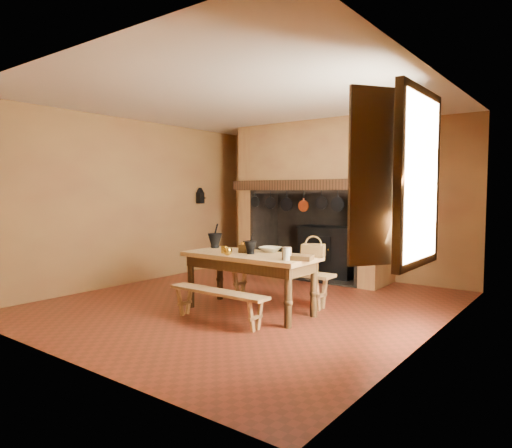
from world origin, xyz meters
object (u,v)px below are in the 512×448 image
at_px(iron_range, 329,251).
at_px(work_table, 250,263).
at_px(coffee_grinder, 244,248).
at_px(wicker_basket, 313,250).
at_px(bench_front, 218,299).
at_px(mixing_bowl, 270,249).

relative_size(iron_range, work_table, 0.91).
distance_m(coffee_grinder, wicker_basket, 0.94).
xyz_separation_m(iron_range, bench_front, (0.34, -3.42, -0.19)).
relative_size(bench_front, mixing_bowl, 4.91).
distance_m(work_table, coffee_grinder, 0.23).
relative_size(work_table, bench_front, 1.27).
bearing_deg(bench_front, work_table, 90.00).
distance_m(work_table, bench_front, 0.72).
bearing_deg(bench_front, mixing_bowl, 83.02).
bearing_deg(mixing_bowl, work_table, -110.87).
height_order(bench_front, coffee_grinder, coffee_grinder).
bearing_deg(wicker_basket, coffee_grinder, 176.49).
height_order(work_table, wicker_basket, wicker_basket).
bearing_deg(coffee_grinder, mixing_bowl, 35.74).
bearing_deg(coffee_grinder, iron_range, 81.64).
relative_size(iron_range, coffee_grinder, 9.30).
xyz_separation_m(bench_front, coffee_grinder, (-0.13, 0.66, 0.54)).
relative_size(work_table, coffee_grinder, 10.27).
bearing_deg(wicker_basket, mixing_bowl, 159.32).
height_order(work_table, mixing_bowl, mixing_bowl).
xyz_separation_m(work_table, bench_front, (0.00, -0.63, -0.35)).
xyz_separation_m(iron_range, work_table, (0.34, -2.79, 0.16)).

